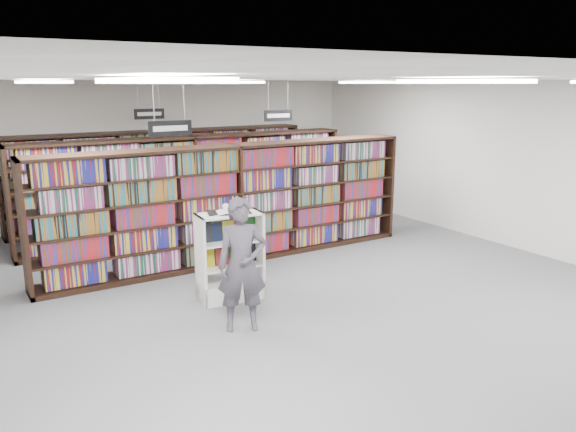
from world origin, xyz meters
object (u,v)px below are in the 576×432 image
open_book (228,210)px  shopper (242,265)px  bookshelf_row_near (235,204)px  endcap_display (229,269)px

open_book → shopper: 1.22m
bookshelf_row_near → open_book: bookshelf_row_near is taller
open_book → bookshelf_row_near: bearing=77.7°
bookshelf_row_near → open_book: size_ratio=10.13×
bookshelf_row_near → endcap_display: bookshelf_row_near is taller
bookshelf_row_near → open_book: (-0.91, -1.63, 0.30)m
endcap_display → open_book: 0.89m
open_book → shopper: bearing=-90.2°
bookshelf_row_near → shopper: size_ratio=4.01×
bookshelf_row_near → endcap_display: bearing=-119.3°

